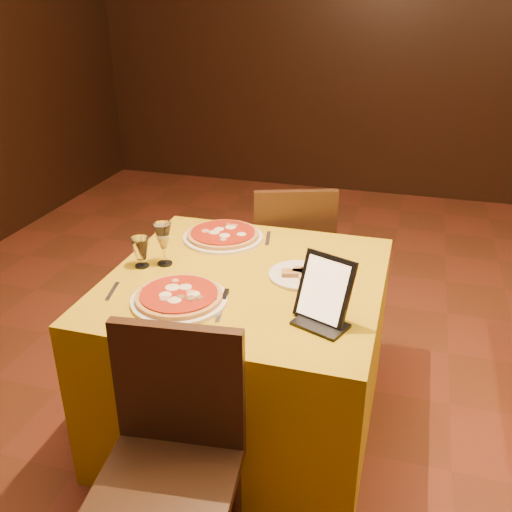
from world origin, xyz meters
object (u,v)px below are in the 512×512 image
(chair_main_near, at_px, (165,487))
(water_glass, at_px, (141,252))
(pizza_near, at_px, (179,298))
(pizza_far, at_px, (223,236))
(wine_glass, at_px, (164,244))
(tablet, at_px, (325,289))
(main_table, at_px, (246,353))
(chair_main_far, at_px, (290,257))

(chair_main_near, height_order, water_glass, chair_main_near)
(pizza_near, distance_m, pizza_far, 0.60)
(pizza_far, bearing_deg, pizza_near, -86.72)
(wine_glass, distance_m, water_glass, 0.10)
(pizza_far, height_order, tablet, tablet)
(water_glass, relative_size, tablet, 0.53)
(main_table, distance_m, chair_main_near, 0.84)
(tablet, bearing_deg, chair_main_far, 130.71)
(chair_main_near, bearing_deg, pizza_near, 101.01)
(pizza_far, bearing_deg, main_table, -57.77)
(tablet, bearing_deg, pizza_far, 157.11)
(pizza_far, bearing_deg, water_glass, -122.07)
(chair_main_far, height_order, pizza_far, chair_main_far)
(chair_main_near, bearing_deg, wine_glass, 106.71)
(chair_main_far, distance_m, wine_glass, 0.98)
(pizza_near, relative_size, wine_glass, 1.92)
(chair_main_far, xyz_separation_m, pizza_far, (-0.22, -0.49, 0.31))
(main_table, bearing_deg, chair_main_far, 90.00)
(chair_main_near, bearing_deg, tablet, 53.07)
(main_table, relative_size, wine_glass, 5.79)
(main_table, relative_size, tablet, 4.51)
(water_glass, distance_m, tablet, 0.84)
(main_table, height_order, tablet, tablet)
(main_table, distance_m, wine_glass, 0.60)
(tablet, bearing_deg, wine_glass, -176.92)
(water_glass, bearing_deg, tablet, -14.07)
(chair_main_near, xyz_separation_m, water_glass, (-0.45, 0.81, 0.36))
(wine_glass, height_order, water_glass, wine_glass)
(wine_glass, bearing_deg, pizza_far, 65.41)
(pizza_far, bearing_deg, chair_main_far, 66.29)
(pizza_far, bearing_deg, tablet, -44.95)
(chair_main_near, height_order, chair_main_far, same)
(main_table, distance_m, pizza_near, 0.50)
(chair_main_far, relative_size, water_glass, 7.00)
(pizza_far, relative_size, wine_glass, 1.97)
(wine_glass, relative_size, water_glass, 1.46)
(chair_main_far, bearing_deg, pizza_near, 61.33)
(chair_main_near, relative_size, pizza_near, 2.50)
(pizza_near, height_order, pizza_far, same)
(pizza_far, xyz_separation_m, tablet, (0.58, -0.57, 0.10))
(chair_main_near, bearing_deg, pizza_far, 94.01)
(main_table, bearing_deg, chair_main_near, -90.00)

